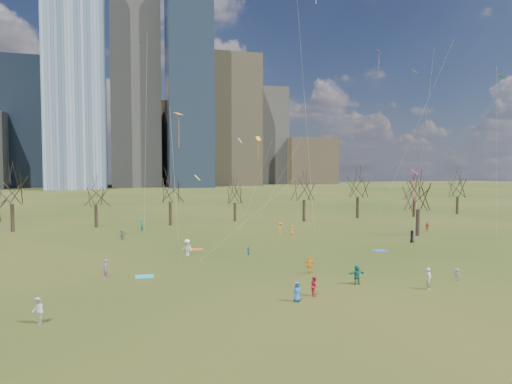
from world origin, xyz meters
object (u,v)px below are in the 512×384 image
object	(u,v)px
blanket_crimson	(196,249)
person_2	(315,286)
blanket_teal	(145,276)
person_1	(429,279)
blanket_navy	(380,251)
person_4	(309,265)
person_0	(297,292)

from	to	relation	value
blanket_crimson	person_2	distance (m)	23.07
blanket_teal	person_2	xyz separation A→B (m)	(12.20, -9.95, 0.74)
blanket_crimson	person_2	world-z (taller)	person_2
blanket_crimson	person_1	world-z (taller)	person_1
blanket_navy	person_2	world-z (taller)	person_2
blanket_navy	blanket_crimson	size ratio (longest dim) A/B	1.00
blanket_navy	blanket_crimson	world-z (taller)	same
person_2	person_4	distance (m)	7.27
person_1	person_4	distance (m)	10.48
person_4	person_0	bearing A→B (deg)	83.28
person_2	person_1	bearing A→B (deg)	-79.60
blanket_teal	person_4	distance (m)	15.02
blanket_crimson	person_1	distance (m)	27.76
blanket_crimson	person_2	bearing A→B (deg)	-75.89
person_1	blanket_teal	bearing A→B (deg)	94.90
blanket_teal	blanket_crimson	world-z (taller)	same
person_2	person_4	world-z (taller)	person_4
blanket_crimson	person_4	xyz separation A→B (m)	(8.09, -15.52, 0.78)
blanket_crimson	person_0	size ratio (longest dim) A/B	1.09
person_0	person_2	xyz separation A→B (m)	(1.84, 1.05, 0.03)
blanket_teal	blanket_crimson	size ratio (longest dim) A/B	1.00
person_2	person_4	bearing A→B (deg)	-4.24
blanket_teal	blanket_navy	bearing A→B (deg)	11.20
blanket_navy	person_0	distance (m)	23.58
person_0	person_4	size ratio (longest dim) A/B	0.93
blanket_teal	person_4	bearing A→B (deg)	-11.98
blanket_navy	person_4	size ratio (longest dim) A/B	1.01
blanket_teal	person_1	xyz separation A→B (m)	(21.76, -10.83, 0.86)
blanket_teal	person_2	distance (m)	15.76
blanket_crimson	person_0	bearing A→B (deg)	-80.84
blanket_navy	person_0	xyz separation A→B (m)	(-16.92, -16.41, 0.72)
person_2	blanket_navy	bearing A→B (deg)	-28.87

